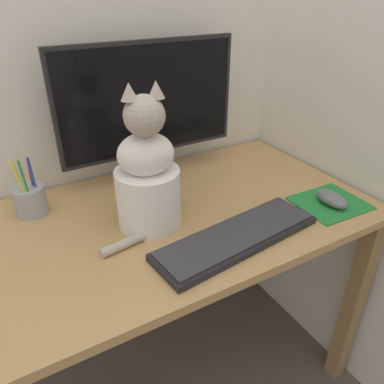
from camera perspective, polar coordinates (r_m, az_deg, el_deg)
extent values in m
plane|color=#564C47|center=(1.58, -2.43, -26.24)|extent=(12.00, 12.00, 0.00)
cube|color=silver|center=(1.22, -12.48, 26.36)|extent=(7.00, 0.04, 2.50)
cube|color=silver|center=(1.28, 23.51, 24.95)|extent=(0.04, 7.00, 2.50)
cube|color=tan|center=(1.07, -3.24, -3.91)|extent=(1.14, 0.64, 0.02)
cube|color=olive|center=(1.42, 23.27, -15.50)|extent=(0.05, 0.05, 0.71)
cube|color=olive|center=(1.71, 8.78, -4.69)|extent=(0.05, 0.05, 0.71)
cylinder|color=black|center=(1.25, -5.92, 2.37)|extent=(0.17, 0.17, 0.01)
cylinder|color=black|center=(1.23, -6.03, 4.33)|extent=(0.04, 0.04, 0.08)
cube|color=black|center=(1.16, -6.58, 13.82)|extent=(0.57, 0.02, 0.34)
cube|color=black|center=(1.15, -6.38, 13.72)|extent=(0.55, 0.00, 0.31)
cube|color=black|center=(0.96, 6.88, -6.91)|extent=(0.46, 0.18, 0.02)
cube|color=#333338|center=(0.95, 6.92, -6.33)|extent=(0.44, 0.17, 0.01)
cube|color=#238438|center=(1.18, 20.24, -1.57)|extent=(0.20, 0.18, 0.00)
ellipsoid|color=slate|center=(1.16, 20.54, -0.99)|extent=(0.06, 0.10, 0.04)
cylinder|color=white|center=(0.98, -6.63, -0.85)|extent=(0.20, 0.20, 0.16)
ellipsoid|color=white|center=(0.93, -7.07, 5.73)|extent=(0.16, 0.15, 0.11)
sphere|color=#B2A393|center=(0.88, -7.29, 11.45)|extent=(0.12, 0.12, 0.10)
cone|color=#B2A393|center=(0.86, -9.59, 14.87)|extent=(0.05, 0.05, 0.04)
cone|color=#B2A393|center=(0.87, -5.51, 15.33)|extent=(0.05, 0.05, 0.04)
cylinder|color=#B2A393|center=(0.96, -7.89, -6.78)|extent=(0.22, 0.06, 0.02)
cylinder|color=#99999E|center=(1.13, -23.43, -1.19)|extent=(0.09, 0.09, 0.08)
cylinder|color=#1E47B2|center=(1.10, -23.00, 1.65)|extent=(0.01, 0.02, 0.14)
cylinder|color=green|center=(1.08, -24.03, 1.06)|extent=(0.01, 0.01, 0.14)
cylinder|color=yellow|center=(1.09, -24.64, 1.09)|extent=(0.03, 0.03, 0.14)
cylinder|color=red|center=(1.11, -23.24, 1.78)|extent=(0.01, 0.04, 0.14)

